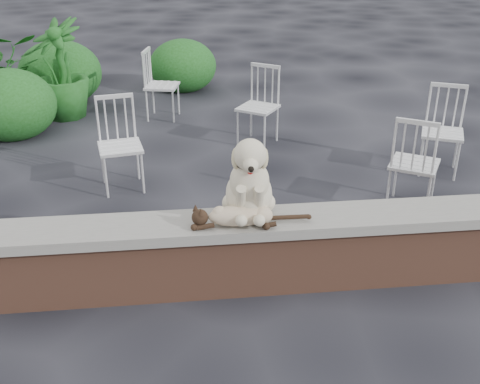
{
  "coord_description": "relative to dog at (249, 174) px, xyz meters",
  "views": [
    {
      "loc": [
        -0.61,
        -3.53,
        2.54
      ],
      "look_at": [
        -0.19,
        0.2,
        0.7
      ],
      "focal_mm": 42.37,
      "sensor_mm": 36.0,
      "label": 1
    }
  ],
  "objects": [
    {
      "name": "ground",
      "position": [
        0.14,
        -0.07,
        -0.9
      ],
      "size": [
        60.0,
        60.0,
        0.0
      ],
      "primitive_type": "plane",
      "color": "black",
      "rests_on": "ground"
    },
    {
      "name": "brick_wall",
      "position": [
        0.14,
        -0.07,
        -0.65
      ],
      "size": [
        6.0,
        0.3,
        0.5
      ],
      "primitive_type": "cube",
      "color": "brown",
      "rests_on": "ground"
    },
    {
      "name": "capstone",
      "position": [
        0.14,
        -0.07,
        -0.36
      ],
      "size": [
        6.2,
        0.4,
        0.08
      ],
      "primitive_type": "cube",
      "color": "slate",
      "rests_on": "brick_wall"
    },
    {
      "name": "dog",
      "position": [
        0.0,
        0.0,
        0.0
      ],
      "size": [
        0.47,
        0.59,
        0.64
      ],
      "primitive_type": null,
      "rotation": [
        0.0,
        0.0,
        -0.09
      ],
      "color": "beige",
      "rests_on": "capstone"
    },
    {
      "name": "cat",
      "position": [
        -0.08,
        -0.15,
        -0.24
      ],
      "size": [
        1.02,
        0.33,
        0.17
      ],
      "primitive_type": null,
      "rotation": [
        0.0,
        0.0,
        -0.09
      ],
      "color": "tan",
      "rests_on": "capstone"
    },
    {
      "name": "chair_a",
      "position": [
        -1.07,
        1.78,
        -0.43
      ],
      "size": [
        0.65,
        0.65,
        0.94
      ],
      "primitive_type": null,
      "rotation": [
        0.0,
        0.0,
        0.19
      ],
      "color": "white",
      "rests_on": "ground"
    },
    {
      "name": "chair_b",
      "position": [
        0.48,
        2.9,
        -0.43
      ],
      "size": [
        0.78,
        0.78,
        0.94
      ],
      "primitive_type": null,
      "rotation": [
        0.0,
        0.0,
        -0.6
      ],
      "color": "white",
      "rests_on": "ground"
    },
    {
      "name": "chair_e",
      "position": [
        -0.68,
        4.01,
        -0.43
      ],
      "size": [
        0.66,
        0.66,
        0.94
      ],
      "primitive_type": null,
      "rotation": [
        0.0,
        0.0,
        1.36
      ],
      "color": "white",
      "rests_on": "ground"
    },
    {
      "name": "chair_c",
      "position": [
        1.69,
        1.04,
        -0.43
      ],
      "size": [
        0.77,
        0.77,
        0.94
      ],
      "primitive_type": null,
      "rotation": [
        0.0,
        0.0,
        2.6
      ],
      "color": "white",
      "rests_on": "ground"
    },
    {
      "name": "chair_d",
      "position": [
        2.31,
        1.81,
        -0.43
      ],
      "size": [
        0.74,
        0.74,
        0.94
      ],
      "primitive_type": null,
      "rotation": [
        0.0,
        0.0,
        -0.42
      ],
      "color": "white",
      "rests_on": "ground"
    },
    {
      "name": "potted_plant_a",
      "position": [
        -2.81,
        4.25,
        -0.32
      ],
      "size": [
        1.33,
        1.26,
        1.17
      ],
      "primitive_type": "imported",
      "rotation": [
        0.0,
        0.0,
        0.43
      ],
      "color": "#194B15",
      "rests_on": "ground"
    },
    {
      "name": "potted_plant_b",
      "position": [
        -2.04,
        4.21,
        -0.24
      ],
      "size": [
        1.06,
        1.06,
        1.33
      ],
      "primitive_type": "imported",
      "rotation": [
        0.0,
        0.0,
        -0.76
      ],
      "color": "#194B15",
      "rests_on": "ground"
    },
    {
      "name": "shrubbery",
      "position": [
        -1.83,
        4.6,
        -0.5
      ],
      "size": [
        3.29,
        2.92,
        0.96
      ],
      "color": "#194B15",
      "rests_on": "ground"
    }
  ]
}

